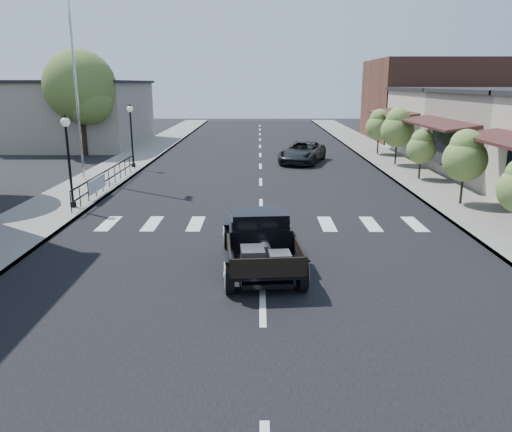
{
  "coord_description": "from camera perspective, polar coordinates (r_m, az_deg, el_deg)",
  "views": [
    {
      "loc": [
        -0.09,
        -13.53,
        5.01
      ],
      "look_at": [
        -0.18,
        1.46,
        1.0
      ],
      "focal_mm": 35.0,
      "sensor_mm": 36.0,
      "label": 1
    }
  ],
  "objects": [
    {
      "name": "banner",
      "position": [
        23.14,
        -17.64,
        2.9
      ],
      "size": [
        0.04,
        2.2,
        0.6
      ],
      "primitive_type": null,
      "color": "silver",
      "rests_on": "sidewalk_left"
    },
    {
      "name": "big_tree_far",
      "position": [
        37.66,
        -19.34,
        12.06
      ],
      "size": [
        4.95,
        4.95,
        7.27
      ],
      "primitive_type": null,
      "color": "#50672C",
      "rests_on": "ground"
    },
    {
      "name": "sidewalk_left",
      "position": [
        30.15,
        -15.92,
        4.98
      ],
      "size": [
        3.0,
        80.0,
        0.15
      ],
      "primitive_type": "cube",
      "color": "gray",
      "rests_on": "ground"
    },
    {
      "name": "second_car",
      "position": [
        32.43,
        5.32,
        7.24
      ],
      "size": [
        3.69,
        5.36,
        1.36
      ],
      "primitive_type": "imported",
      "rotation": [
        0.0,
        0.0,
        -0.32
      ],
      "color": "black",
      "rests_on": "ground"
    },
    {
      "name": "small_tree_d",
      "position": [
        31.84,
        15.8,
        8.64
      ],
      "size": [
        1.98,
        1.98,
        3.31
      ],
      "primitive_type": null,
      "color": "olive",
      "rests_on": "sidewalk_right"
    },
    {
      "name": "road",
      "position": [
        28.97,
        0.52,
        5.04
      ],
      "size": [
        14.0,
        80.0,
        0.02
      ],
      "primitive_type": "cube",
      "color": "black",
      "rests_on": "ground"
    },
    {
      "name": "ground",
      "position": [
        14.43,
        0.68,
        -5.34
      ],
      "size": [
        120.0,
        120.0,
        0.0
      ],
      "primitive_type": "plane",
      "color": "black",
      "rests_on": "ground"
    },
    {
      "name": "sidewalk_right",
      "position": [
        30.2,
        16.92,
        4.93
      ],
      "size": [
        3.0,
        80.0,
        0.15
      ],
      "primitive_type": "cube",
      "color": "gray",
      "rests_on": "ground"
    },
    {
      "name": "lamp_post_c",
      "position": [
        30.62,
        -14.03,
        8.89
      ],
      "size": [
        0.36,
        0.36,
        3.69
      ],
      "primitive_type": null,
      "color": "black",
      "rests_on": "sidewalk_left"
    },
    {
      "name": "railing",
      "position": [
        24.99,
        -16.48,
        4.32
      ],
      "size": [
        0.08,
        10.0,
        1.0
      ],
      "primitive_type": null,
      "color": "black",
      "rests_on": "sidewalk_left"
    },
    {
      "name": "small_tree_c",
      "position": [
        27.38,
        18.31,
        6.63
      ],
      "size": [
        1.49,
        1.49,
        2.48
      ],
      "primitive_type": null,
      "color": "olive",
      "rests_on": "sidewalk_right"
    },
    {
      "name": "low_building_left",
      "position": [
        44.2,
        -19.74,
        10.86
      ],
      "size": [
        10.0,
        12.0,
        5.0
      ],
      "primitive_type": "cube",
      "color": "gray",
      "rests_on": "ground"
    },
    {
      "name": "flagpole",
      "position": [
        27.12,
        -20.09,
        15.93
      ],
      "size": [
        0.12,
        0.12,
        11.44
      ],
      "primitive_type": "cylinder",
      "color": "silver",
      "rests_on": "sidewalk_left"
    },
    {
      "name": "road_markings",
      "position": [
        24.06,
        0.55,
        2.96
      ],
      "size": [
        12.0,
        60.0,
        0.06
      ],
      "primitive_type": null,
      "color": "silver",
      "rests_on": "ground"
    },
    {
      "name": "far_building_right",
      "position": [
        48.15,
        19.7,
        12.33
      ],
      "size": [
        11.0,
        10.0,
        7.0
      ],
      "primitive_type": "cube",
      "color": "brown",
      "rests_on": "ground"
    },
    {
      "name": "small_tree_b",
      "position": [
        22.17,
        22.66,
        5.05
      ],
      "size": [
        1.77,
        1.77,
        2.96
      ],
      "primitive_type": null,
      "color": "olive",
      "rests_on": "sidewalk_right"
    },
    {
      "name": "hotrod_pickup",
      "position": [
        13.74,
        0.48,
        -2.79
      ],
      "size": [
        2.6,
        4.87,
        1.63
      ],
      "primitive_type": null,
      "rotation": [
        0.0,
        0.0,
        0.09
      ],
      "color": "black",
      "rests_on": "ground"
    },
    {
      "name": "storefront_far",
      "position": [
        38.7,
        23.64,
        9.66
      ],
      "size": [
        10.0,
        9.0,
        4.5
      ],
      "primitive_type": "cube",
      "color": "beige",
      "rests_on": "ground"
    },
    {
      "name": "lamp_post_b",
      "position": [
        21.14,
        -20.58,
        5.83
      ],
      "size": [
        0.36,
        0.36,
        3.69
      ],
      "primitive_type": null,
      "color": "black",
      "rests_on": "sidewalk_left"
    },
    {
      "name": "small_tree_e",
      "position": [
        36.43,
        13.84,
        9.25
      ],
      "size": [
        1.8,
        1.8,
        3.0
      ],
      "primitive_type": null,
      "color": "olive",
      "rests_on": "sidewalk_right"
    }
  ]
}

